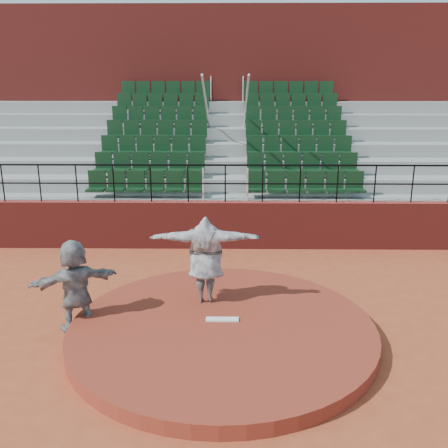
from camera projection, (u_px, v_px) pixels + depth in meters
The scene contains 9 objects.
ground at pixel (222, 336), 9.05m from camera, with size 90.00×90.00×0.00m, color #9F4224.
pitchers_mound at pixel (222, 330), 9.02m from camera, with size 5.50×5.50×0.25m, color maroon.
pitching_rubber at pixel (222, 319), 9.12m from camera, with size 0.60×0.15×0.03m, color white.
boundary_wall at pixel (225, 225), 13.67m from camera, with size 24.00×0.30×1.30m, color maroon.
wall_railing at pixel (225, 175), 13.28m from camera, with size 24.04×0.05×1.03m.
seating_deck at pixel (226, 172), 16.95m from camera, with size 24.00×5.97×4.63m.
press_box_facade at pixel (227, 103), 20.16m from camera, with size 24.00×3.00×7.10m, color maroon.
pitcher at pixel (206, 259), 9.70m from camera, with size 2.13×0.58×1.74m, color black.
fielder at pixel (75, 285), 9.12m from camera, with size 1.61×0.51×1.73m, color black.
Camera 1 is at (0.14, -8.12, 4.49)m, focal length 40.00 mm.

